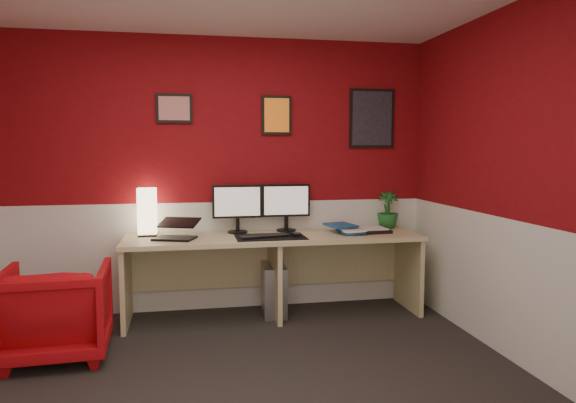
% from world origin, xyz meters
% --- Properties ---
extents(ground, '(4.00, 3.50, 0.01)m').
position_xyz_m(ground, '(0.00, 0.00, 0.00)').
color(ground, black).
rests_on(ground, ground).
extents(wall_back, '(4.00, 0.01, 2.50)m').
position_xyz_m(wall_back, '(0.00, 1.75, 1.25)').
color(wall_back, maroon).
rests_on(wall_back, ground).
extents(wall_front, '(4.00, 0.01, 2.50)m').
position_xyz_m(wall_front, '(0.00, -1.75, 1.25)').
color(wall_front, maroon).
rests_on(wall_front, ground).
extents(wall_right, '(0.01, 3.50, 2.50)m').
position_xyz_m(wall_right, '(2.00, 0.00, 1.25)').
color(wall_right, maroon).
rests_on(wall_right, ground).
extents(wainscot_back, '(4.00, 0.01, 1.00)m').
position_xyz_m(wainscot_back, '(0.00, 1.75, 0.50)').
color(wainscot_back, silver).
rests_on(wainscot_back, ground).
extents(wainscot_right, '(0.01, 3.50, 1.00)m').
position_xyz_m(wainscot_right, '(2.00, 0.00, 0.50)').
color(wainscot_right, silver).
rests_on(wainscot_right, ground).
extents(desk, '(2.60, 0.65, 0.73)m').
position_xyz_m(desk, '(0.52, 1.41, 0.36)').
color(desk, tan).
rests_on(desk, ground).
extents(shoji_lamp, '(0.16, 0.16, 0.40)m').
position_xyz_m(shoji_lamp, '(-0.58, 1.60, 0.93)').
color(shoji_lamp, '#FFE5B2').
rests_on(shoji_lamp, desk).
extents(laptop, '(0.39, 0.33, 0.22)m').
position_xyz_m(laptop, '(-0.34, 1.37, 0.84)').
color(laptop, black).
rests_on(laptop, desk).
extents(monitor_left, '(0.45, 0.06, 0.58)m').
position_xyz_m(monitor_left, '(0.21, 1.62, 1.02)').
color(monitor_left, black).
rests_on(monitor_left, desk).
extents(monitor_right, '(0.45, 0.06, 0.58)m').
position_xyz_m(monitor_right, '(0.67, 1.64, 1.02)').
color(monitor_right, black).
rests_on(monitor_right, desk).
extents(desk_mat, '(0.60, 0.38, 0.01)m').
position_xyz_m(desk_mat, '(0.47, 1.32, 0.73)').
color(desk_mat, black).
rests_on(desk_mat, desk).
extents(keyboard, '(0.44, 0.23, 0.02)m').
position_xyz_m(keyboard, '(0.41, 1.31, 0.74)').
color(keyboard, black).
rests_on(keyboard, desk_mat).
extents(mouse, '(0.07, 0.11, 0.03)m').
position_xyz_m(mouse, '(0.69, 1.29, 0.75)').
color(mouse, black).
rests_on(mouse, desk_mat).
extents(book_bottom, '(0.21, 0.28, 0.03)m').
position_xyz_m(book_bottom, '(1.11, 1.38, 0.74)').
color(book_bottom, navy).
rests_on(book_bottom, desk).
extents(book_middle, '(0.23, 0.31, 0.02)m').
position_xyz_m(book_middle, '(1.11, 1.38, 0.77)').
color(book_middle, silver).
rests_on(book_middle, book_bottom).
extents(book_top, '(0.28, 0.34, 0.03)m').
position_xyz_m(book_top, '(1.02, 1.43, 0.79)').
color(book_top, navy).
rests_on(book_top, book_middle).
extents(zen_tray, '(0.37, 0.27, 0.03)m').
position_xyz_m(zen_tray, '(1.40, 1.41, 0.74)').
color(zen_tray, black).
rests_on(zen_tray, desk).
extents(potted_plant, '(0.24, 0.24, 0.35)m').
position_xyz_m(potted_plant, '(1.66, 1.63, 0.91)').
color(potted_plant, '#19591E').
rests_on(potted_plant, desk).
extents(pc_tower, '(0.23, 0.46, 0.45)m').
position_xyz_m(pc_tower, '(0.52, 1.49, 0.23)').
color(pc_tower, '#99999E').
rests_on(pc_tower, ground).
extents(armchair, '(0.75, 0.77, 0.67)m').
position_xyz_m(armchair, '(-1.17, 0.78, 0.33)').
color(armchair, red).
rests_on(armchair, ground).
extents(art_left, '(0.32, 0.02, 0.26)m').
position_xyz_m(art_left, '(-0.33, 1.74, 1.85)').
color(art_left, red).
rests_on(art_left, wall_back).
extents(art_center, '(0.28, 0.02, 0.36)m').
position_xyz_m(art_center, '(0.59, 1.74, 1.80)').
color(art_center, orange).
rests_on(art_center, wall_back).
extents(art_right, '(0.44, 0.02, 0.56)m').
position_xyz_m(art_right, '(1.52, 1.74, 1.78)').
color(art_right, black).
rests_on(art_right, wall_back).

